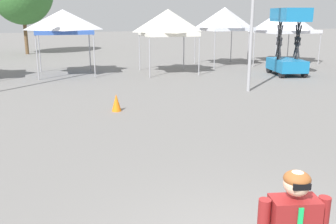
{
  "coord_description": "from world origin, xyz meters",
  "views": [
    {
      "loc": [
        -2.27,
        -3.33,
        3.07
      ],
      "look_at": [
        -0.15,
        3.13,
        1.3
      ],
      "focal_mm": 39.85,
      "sensor_mm": 36.0,
      "label": 1
    }
  ],
  "objects_px": {
    "canopy_tent_center": "(285,20)",
    "traffic_cone_lot_center": "(116,103)",
    "canopy_tent_right_of_center": "(168,22)",
    "canopy_tent_behind_center": "(225,19)",
    "scissor_lift": "(287,55)",
    "canopy_tent_behind_right": "(63,22)"
  },
  "relations": [
    {
      "from": "traffic_cone_lot_center",
      "to": "canopy_tent_center",
      "type": "bearing_deg",
      "value": 36.44
    },
    {
      "from": "canopy_tent_behind_right",
      "to": "scissor_lift",
      "type": "bearing_deg",
      "value": -19.18
    },
    {
      "from": "canopy_tent_center",
      "to": "canopy_tent_right_of_center",
      "type": "bearing_deg",
      "value": -166.54
    },
    {
      "from": "canopy_tent_behind_center",
      "to": "canopy_tent_center",
      "type": "relative_size",
      "value": 1.0
    },
    {
      "from": "canopy_tent_right_of_center",
      "to": "scissor_lift",
      "type": "distance_m",
      "value": 6.49
    },
    {
      "from": "canopy_tent_center",
      "to": "traffic_cone_lot_center",
      "type": "bearing_deg",
      "value": -143.56
    },
    {
      "from": "canopy_tent_right_of_center",
      "to": "scissor_lift",
      "type": "xyz_separation_m",
      "value": [
        5.65,
        -2.74,
        -1.62
      ]
    },
    {
      "from": "canopy_tent_behind_center",
      "to": "canopy_tent_center",
      "type": "distance_m",
      "value": 4.39
    },
    {
      "from": "canopy_tent_right_of_center",
      "to": "canopy_tent_center",
      "type": "xyz_separation_m",
      "value": [
        8.72,
        2.09,
        0.05
      ]
    },
    {
      "from": "canopy_tent_behind_right",
      "to": "canopy_tent_behind_center",
      "type": "height_order",
      "value": "canopy_tent_behind_center"
    },
    {
      "from": "traffic_cone_lot_center",
      "to": "canopy_tent_right_of_center",
      "type": "bearing_deg",
      "value": 60.39
    },
    {
      "from": "traffic_cone_lot_center",
      "to": "canopy_tent_behind_center",
      "type": "bearing_deg",
      "value": 47.91
    },
    {
      "from": "traffic_cone_lot_center",
      "to": "scissor_lift",
      "type": "bearing_deg",
      "value": 25.64
    },
    {
      "from": "canopy_tent_center",
      "to": "traffic_cone_lot_center",
      "type": "relative_size",
      "value": 6.16
    },
    {
      "from": "scissor_lift",
      "to": "canopy_tent_behind_center",
      "type": "bearing_deg",
      "value": 105.51
    },
    {
      "from": "canopy_tent_right_of_center",
      "to": "canopy_tent_behind_right",
      "type": "bearing_deg",
      "value": 168.54
    },
    {
      "from": "canopy_tent_center",
      "to": "scissor_lift",
      "type": "height_order",
      "value": "canopy_tent_center"
    },
    {
      "from": "canopy_tent_behind_right",
      "to": "scissor_lift",
      "type": "distance_m",
      "value": 11.75
    },
    {
      "from": "canopy_tent_behind_center",
      "to": "scissor_lift",
      "type": "xyz_separation_m",
      "value": [
        1.32,
        -4.76,
        -1.77
      ]
    },
    {
      "from": "canopy_tent_behind_center",
      "to": "traffic_cone_lot_center",
      "type": "height_order",
      "value": "canopy_tent_behind_center"
    },
    {
      "from": "scissor_lift",
      "to": "traffic_cone_lot_center",
      "type": "height_order",
      "value": "scissor_lift"
    },
    {
      "from": "canopy_tent_behind_right",
      "to": "canopy_tent_right_of_center",
      "type": "relative_size",
      "value": 0.99
    }
  ]
}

